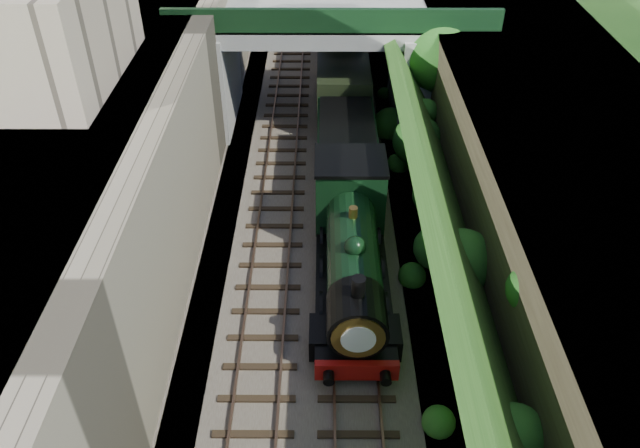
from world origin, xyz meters
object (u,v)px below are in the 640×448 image
(tree, at_px, (440,57))
(road_bridge, at_px, (339,51))
(locomotive, at_px, (352,249))
(tender, at_px, (346,154))

(tree, bearing_deg, road_bridge, 156.73)
(locomotive, bearing_deg, tree, 68.13)
(tree, relative_size, tender, 1.10)
(locomotive, bearing_deg, road_bridge, 91.06)
(locomotive, height_order, tender, locomotive)
(tree, height_order, tender, tree)
(road_bridge, height_order, tree, road_bridge)
(locomotive, bearing_deg, tender, 90.00)
(tree, xyz_separation_m, tender, (-4.71, -4.38, -3.03))
(road_bridge, height_order, locomotive, road_bridge)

